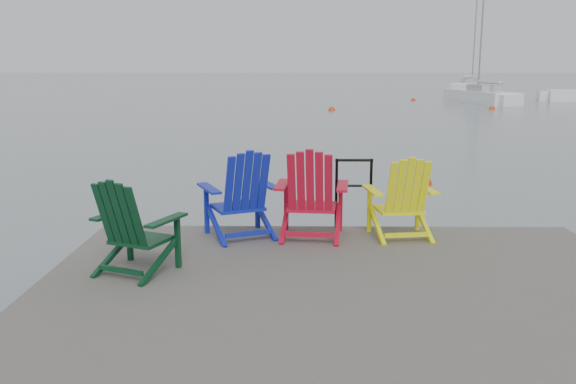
{
  "coord_description": "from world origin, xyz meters",
  "views": [
    {
      "loc": [
        -0.49,
        -5.19,
        2.56
      ],
      "look_at": [
        -0.6,
        3.0,
        0.85
      ],
      "focal_mm": 38.0,
      "sensor_mm": 36.0,
      "label": 1
    }
  ],
  "objects_px": {
    "chair_green": "(133,226)",
    "chair_red": "(311,194)",
    "sailboat_near": "(480,97)",
    "buoy_a": "(423,184)",
    "handrail": "(354,186)",
    "buoy_c": "(492,109)",
    "sailboat_mid": "(471,87)",
    "chair_yellow": "(402,197)",
    "chair_blue": "(241,194)",
    "buoy_d": "(413,100)",
    "buoy_b": "(332,110)"
  },
  "relations": [
    {
      "from": "buoy_d",
      "to": "buoy_c",
      "type": "bearing_deg",
      "value": -72.15
    },
    {
      "from": "chair_green",
      "to": "sailboat_mid",
      "type": "bearing_deg",
      "value": 94.4
    },
    {
      "from": "sailboat_near",
      "to": "buoy_a",
      "type": "xyz_separation_m",
      "value": [
        -10.05,
        -29.81,
        -0.36
      ]
    },
    {
      "from": "chair_green",
      "to": "buoy_d",
      "type": "distance_m",
      "value": 40.66
    },
    {
      "from": "handrail",
      "to": "chair_red",
      "type": "relative_size",
      "value": 0.82
    },
    {
      "from": "sailboat_mid",
      "to": "buoy_b",
      "type": "distance_m",
      "value": 32.33
    },
    {
      "from": "chair_red",
      "to": "buoy_c",
      "type": "xyz_separation_m",
      "value": [
        11.33,
        29.0,
        -1.05
      ]
    },
    {
      "from": "chair_red",
      "to": "sailboat_near",
      "type": "xyz_separation_m",
      "value": [
        12.64,
        35.79,
        -0.7
      ]
    },
    {
      "from": "handrail",
      "to": "buoy_a",
      "type": "distance_m",
      "value": 5.94
    },
    {
      "from": "handrail",
      "to": "chair_green",
      "type": "height_order",
      "value": "chair_green"
    },
    {
      "from": "chair_yellow",
      "to": "buoy_b",
      "type": "bearing_deg",
      "value": 80.64
    },
    {
      "from": "buoy_a",
      "to": "chair_yellow",
      "type": "bearing_deg",
      "value": -104.12
    },
    {
      "from": "chair_yellow",
      "to": "sailboat_near",
      "type": "height_order",
      "value": "sailboat_near"
    },
    {
      "from": "chair_yellow",
      "to": "sailboat_mid",
      "type": "xyz_separation_m",
      "value": [
        16.58,
        56.18,
        -0.65
      ]
    },
    {
      "from": "chair_green",
      "to": "buoy_d",
      "type": "xyz_separation_m",
      "value": [
        10.23,
        39.35,
        -0.99
      ]
    },
    {
      "from": "chair_blue",
      "to": "sailboat_mid",
      "type": "xyz_separation_m",
      "value": [
        18.52,
        56.18,
        -0.69
      ]
    },
    {
      "from": "sailboat_near",
      "to": "buoy_a",
      "type": "distance_m",
      "value": 31.46
    },
    {
      "from": "chair_yellow",
      "to": "buoy_c",
      "type": "xyz_separation_m",
      "value": [
        10.24,
        28.98,
        -1.01
      ]
    },
    {
      "from": "buoy_a",
      "to": "handrail",
      "type": "bearing_deg",
      "value": -110.43
    },
    {
      "from": "handrail",
      "to": "sailboat_mid",
      "type": "xyz_separation_m",
      "value": [
        17.12,
        55.7,
        -0.69
      ]
    },
    {
      "from": "chair_blue",
      "to": "sailboat_near",
      "type": "bearing_deg",
      "value": 45.44
    },
    {
      "from": "chair_yellow",
      "to": "buoy_b",
      "type": "xyz_separation_m",
      "value": [
        0.77,
        27.98,
        -1.01
      ]
    },
    {
      "from": "sailboat_mid",
      "to": "buoy_d",
      "type": "xyz_separation_m",
      "value": [
        -9.26,
        -18.15,
        -0.36
      ]
    },
    {
      "from": "buoy_a",
      "to": "chair_blue",
      "type": "bearing_deg",
      "value": -119.98
    },
    {
      "from": "chair_green",
      "to": "sailboat_mid",
      "type": "distance_m",
      "value": 60.71
    },
    {
      "from": "chair_red",
      "to": "chair_yellow",
      "type": "bearing_deg",
      "value": 6.32
    },
    {
      "from": "chair_blue",
      "to": "chair_red",
      "type": "distance_m",
      "value": 0.84
    },
    {
      "from": "chair_blue",
      "to": "sailboat_mid",
      "type": "distance_m",
      "value": 59.16
    },
    {
      "from": "chair_green",
      "to": "chair_red",
      "type": "distance_m",
      "value": 2.23
    },
    {
      "from": "buoy_c",
      "to": "sailboat_mid",
      "type": "bearing_deg",
      "value": 76.87
    },
    {
      "from": "handrail",
      "to": "chair_yellow",
      "type": "xyz_separation_m",
      "value": [
        0.54,
        -0.48,
        -0.04
      ]
    },
    {
      "from": "buoy_b",
      "to": "chair_green",
      "type": "bearing_deg",
      "value": -97.15
    },
    {
      "from": "handrail",
      "to": "buoy_a",
      "type": "bearing_deg",
      "value": 69.57
    },
    {
      "from": "handrail",
      "to": "buoy_a",
      "type": "relative_size",
      "value": 2.27
    },
    {
      "from": "sailboat_mid",
      "to": "buoy_d",
      "type": "height_order",
      "value": "sailboat_mid"
    },
    {
      "from": "chair_red",
      "to": "sailboat_mid",
      "type": "height_order",
      "value": "sailboat_mid"
    },
    {
      "from": "handrail",
      "to": "chair_green",
      "type": "xyz_separation_m",
      "value": [
        -2.36,
        -1.8,
        -0.05
      ]
    },
    {
      "from": "chair_red",
      "to": "chair_green",
      "type": "bearing_deg",
      "value": -138.62
    },
    {
      "from": "chair_blue",
      "to": "sailboat_mid",
      "type": "relative_size",
      "value": 0.1
    },
    {
      "from": "chair_red",
      "to": "sailboat_mid",
      "type": "distance_m",
      "value": 58.91
    },
    {
      "from": "sailboat_mid",
      "to": "chair_yellow",
      "type": "bearing_deg",
      "value": -76.88
    },
    {
      "from": "sailboat_near",
      "to": "buoy_a",
      "type": "height_order",
      "value": "sailboat_near"
    },
    {
      "from": "handrail",
      "to": "sailboat_mid",
      "type": "bearing_deg",
      "value": 72.91
    },
    {
      "from": "sailboat_near",
      "to": "sailboat_mid",
      "type": "distance_m",
      "value": 21.02
    },
    {
      "from": "handrail",
      "to": "sailboat_near",
      "type": "height_order",
      "value": "sailboat_near"
    },
    {
      "from": "buoy_a",
      "to": "buoy_d",
      "type": "bearing_deg",
      "value": 79.71
    },
    {
      "from": "buoy_a",
      "to": "buoy_c",
      "type": "bearing_deg",
      "value": 69.22
    },
    {
      "from": "buoy_b",
      "to": "sailboat_near",
      "type": "bearing_deg",
      "value": 35.88
    },
    {
      "from": "chair_yellow",
      "to": "chair_red",
      "type": "bearing_deg",
      "value": 172.88
    },
    {
      "from": "buoy_a",
      "to": "sailboat_near",
      "type": "bearing_deg",
      "value": 71.38
    }
  ]
}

